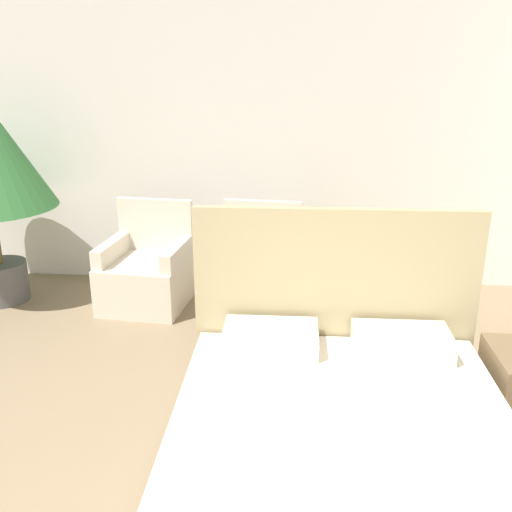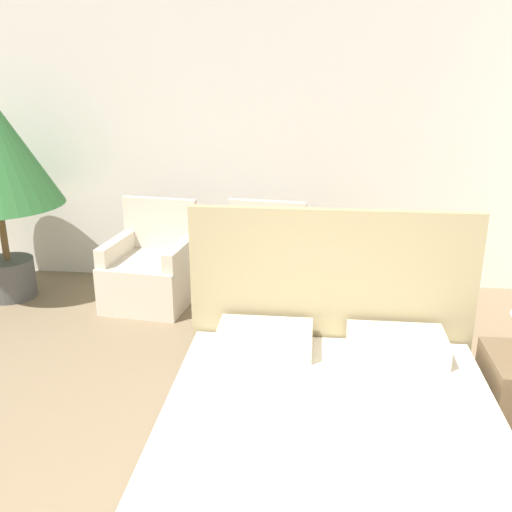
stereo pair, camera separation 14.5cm
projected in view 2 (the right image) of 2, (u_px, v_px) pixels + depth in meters
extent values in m
cube|color=silver|center=(243.00, 132.00, 5.28)|extent=(10.00, 0.06, 2.90)
cube|color=brown|center=(329.00, 498.00, 2.70)|extent=(1.69, 2.02, 0.23)
cube|color=silver|center=(331.00, 458.00, 2.63)|extent=(1.66, 1.98, 0.23)
cube|color=tan|center=(330.00, 309.00, 3.51)|extent=(1.73, 0.06, 1.26)
cube|color=beige|center=(265.00, 339.00, 3.36)|extent=(0.55, 0.33, 0.14)
cube|color=beige|center=(396.00, 345.00, 3.28)|extent=(0.55, 0.33, 0.14)
cube|color=beige|center=(150.00, 282.00, 5.08)|extent=(0.77, 0.77, 0.42)
cube|color=beige|center=(160.00, 224.00, 5.22)|extent=(0.70, 0.14, 0.48)
cube|color=beige|center=(116.00, 249.00, 5.04)|extent=(0.17, 0.64, 0.16)
cube|color=beige|center=(180.00, 253.00, 4.92)|extent=(0.17, 0.64, 0.16)
cube|color=beige|center=(260.00, 286.00, 4.98)|extent=(0.77, 0.77, 0.42)
cube|color=beige|center=(267.00, 227.00, 5.13)|extent=(0.70, 0.13, 0.48)
cube|color=beige|center=(226.00, 252.00, 4.94)|extent=(0.17, 0.64, 0.16)
cube|color=beige|center=(294.00, 257.00, 4.82)|extent=(0.17, 0.64, 0.16)
cylinder|color=#4C4C4C|center=(10.00, 278.00, 5.24)|extent=(0.45, 0.45, 0.36)
cylinder|color=brown|center=(3.00, 233.00, 5.10)|extent=(0.06, 0.06, 0.51)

